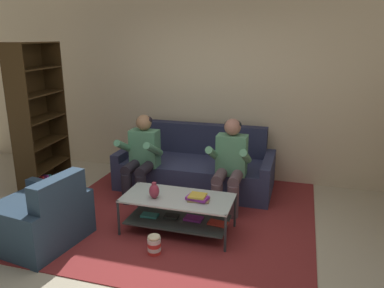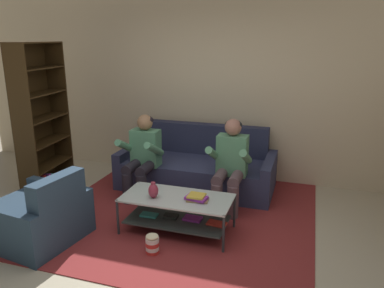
% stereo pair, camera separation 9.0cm
% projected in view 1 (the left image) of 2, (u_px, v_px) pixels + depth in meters
% --- Properties ---
extents(ground, '(16.80, 16.80, 0.00)m').
position_uv_depth(ground, '(155.00, 255.00, 3.77)').
color(ground, '#BFB599').
extents(back_partition, '(8.40, 0.12, 2.90)m').
position_uv_depth(back_partition, '(214.00, 83.00, 5.64)').
color(back_partition, beige).
rests_on(back_partition, ground).
extents(couch, '(2.19, 0.96, 0.87)m').
position_uv_depth(couch, '(196.00, 168.00, 5.45)').
color(couch, '#2E3354').
rests_on(couch, ground).
extents(person_seated_left, '(0.50, 0.58, 1.12)m').
position_uv_depth(person_seated_left, '(141.00, 154.00, 4.99)').
color(person_seated_left, '#26212B').
rests_on(person_seated_left, ground).
extents(person_seated_right, '(0.50, 0.58, 1.14)m').
position_uv_depth(person_seated_right, '(230.00, 161.00, 4.67)').
color(person_seated_right, '#60484E').
rests_on(person_seated_right, ground).
extents(coffee_table, '(1.22, 0.58, 0.42)m').
position_uv_depth(coffee_table, '(178.00, 209.00, 4.15)').
color(coffee_table, silver).
rests_on(coffee_table, ground).
extents(area_rug, '(3.15, 3.30, 0.01)m').
position_uv_depth(area_rug, '(185.00, 209.00, 4.76)').
color(area_rug, maroon).
rests_on(area_rug, ground).
extents(vase, '(0.11, 0.11, 0.18)m').
position_uv_depth(vase, '(154.00, 191.00, 4.07)').
color(vase, '#932B40').
rests_on(vase, coffee_table).
extents(book_stack, '(0.26, 0.19, 0.06)m').
position_uv_depth(book_stack, '(198.00, 198.00, 4.02)').
color(book_stack, '#98794D').
rests_on(book_stack, coffee_table).
extents(bookshelf, '(0.40, 0.92, 2.06)m').
position_uv_depth(bookshelf, '(36.00, 128.00, 5.17)').
color(bookshelf, '#33230F').
rests_on(bookshelf, ground).
extents(armchair, '(1.01, 0.98, 0.79)m').
position_uv_depth(armchair, '(37.00, 219.00, 3.95)').
color(armchair, '#273B4F').
rests_on(armchair, ground).
extents(popcorn_tub, '(0.14, 0.14, 0.22)m').
position_uv_depth(popcorn_tub, '(154.00, 244.00, 3.76)').
color(popcorn_tub, red).
rests_on(popcorn_tub, ground).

